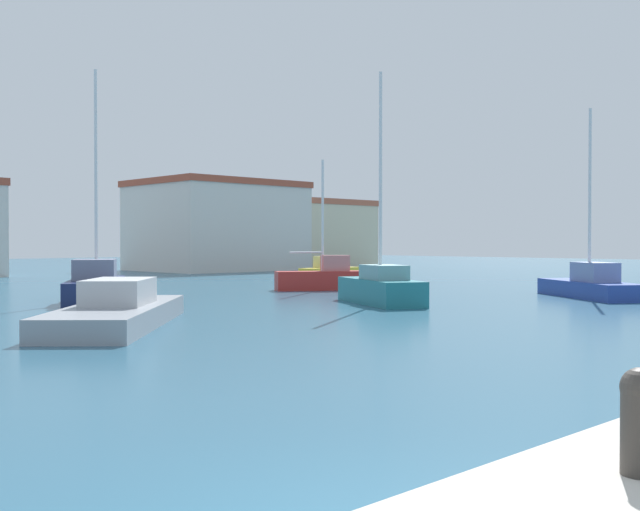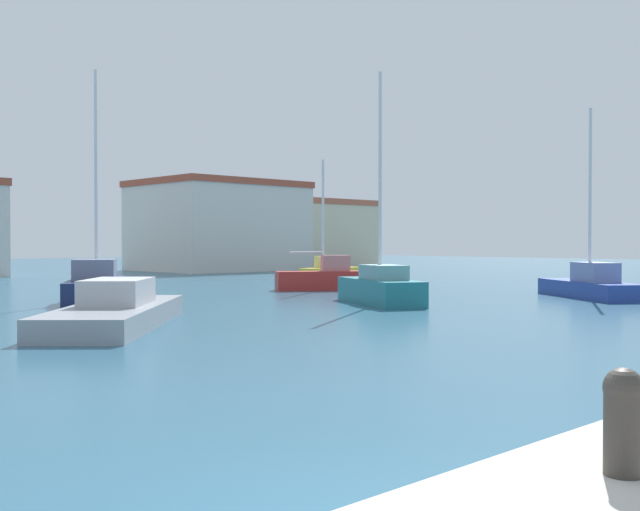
% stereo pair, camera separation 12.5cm
% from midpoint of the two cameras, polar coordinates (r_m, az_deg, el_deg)
% --- Properties ---
extents(water, '(160.00, 160.00, 0.00)m').
position_cam_midpoint_polar(water, '(30.97, -5.03, -3.23)').
color(water, '#285670').
rests_on(water, ground).
extents(mooring_bollard, '(0.25, 0.25, 0.66)m').
position_cam_midpoint_polar(mooring_bollard, '(5.17, 22.15, -10.98)').
color(mooring_bollard, '#38332D').
rests_on(mooring_bollard, pier_quay).
extents(sailboat_red_distant_north, '(4.40, 3.26, 6.18)m').
position_cam_midpoint_polar(sailboat_red_distant_north, '(36.65, 0.44, -1.62)').
color(sailboat_red_distant_north, '#B22823').
rests_on(sailboat_red_distant_north, water).
extents(sailboat_blue_outer_mooring, '(4.80, 5.89, 7.76)m').
position_cam_midpoint_polar(sailboat_blue_outer_mooring, '(33.49, 19.46, -2.06)').
color(sailboat_blue_outer_mooring, '#233D93').
rests_on(sailboat_blue_outer_mooring, water).
extents(motorboat_grey_mid_harbor, '(7.11, 7.45, 1.28)m').
position_cam_midpoint_polar(motorboat_grey_mid_harbor, '(21.68, -14.66, -3.96)').
color(motorboat_grey_mid_harbor, gray).
rests_on(motorboat_grey_mid_harbor, water).
extents(motorboat_yellow_far_right, '(4.65, 1.91, 1.43)m').
position_cam_midpoint_polar(motorboat_yellow_far_right, '(47.00, 0.92, -1.17)').
color(motorboat_yellow_far_right, gold).
rests_on(motorboat_yellow_far_right, water).
extents(sailboat_teal_behind_lamppost, '(3.58, 5.13, 8.56)m').
position_cam_midpoint_polar(sailboat_teal_behind_lamppost, '(28.59, 4.61, -2.34)').
color(sailboat_teal_behind_lamppost, '#1E707A').
rests_on(sailboat_teal_behind_lamppost, water).
extents(sailboat_navy_far_left, '(5.07, 6.59, 8.90)m').
position_cam_midpoint_polar(sailboat_navy_far_left, '(30.83, -16.09, -2.14)').
color(sailboat_navy_far_left, '#19234C').
rests_on(sailboat_navy_far_left, water).
extents(waterfront_apartments, '(11.99, 10.20, 7.16)m').
position_cam_midpoint_polar(waterfront_apartments, '(63.01, -7.48, 2.19)').
color(waterfront_apartments, beige).
rests_on(waterfront_apartments, ground).
extents(warehouse_block, '(8.67, 5.72, 5.98)m').
position_cam_midpoint_polar(warehouse_block, '(68.30, 0.35, 1.61)').
color(warehouse_block, beige).
rests_on(warehouse_block, ground).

